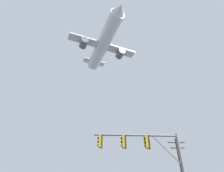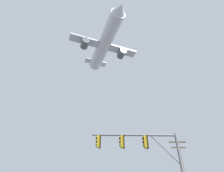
{
  "view_description": "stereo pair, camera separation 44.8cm",
  "coord_description": "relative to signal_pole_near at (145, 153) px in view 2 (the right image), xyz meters",
  "views": [
    {
      "loc": [
        -0.34,
        -6.94,
        1.65
      ],
      "look_at": [
        0.15,
        14.18,
        15.96
      ],
      "focal_mm": 29.39,
      "sensor_mm": 36.0,
      "label": 1
    },
    {
      "loc": [
        0.11,
        -6.95,
        1.65
      ],
      "look_at": [
        0.15,
        14.18,
        15.96
      ],
      "focal_mm": 29.39,
      "sensor_mm": 36.0,
      "label": 2
    }
  ],
  "objects": [
    {
      "name": "airplane",
      "position": [
        -4.28,
        17.84,
        30.91
      ],
      "size": [
        16.79,
        21.75,
        6.08
      ],
      "color": "white"
    },
    {
      "name": "signal_pole_near",
      "position": [
        0.0,
        0.0,
        0.0
      ],
      "size": [
        6.58,
        0.54,
        6.62
      ],
      "color": "slate",
      "rests_on": "ground"
    }
  ]
}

